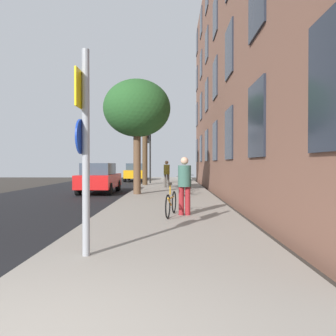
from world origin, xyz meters
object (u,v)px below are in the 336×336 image
(traffic_light, at_px, (149,148))
(pedestrian_0, at_px, (185,182))
(tree_far, at_px, (145,112))
(bicycle_0, at_px, (171,203))
(bicycle_3, at_px, (189,183))
(pedestrian_1, at_px, (167,172))
(car_0, at_px, (99,178))
(car_1, at_px, (136,172))
(bicycle_2, at_px, (183,184))
(sign_post, at_px, (84,141))
(bicycle_1, at_px, (183,187))
(tree_near, at_px, (137,109))

(traffic_light, relative_size, pedestrian_0, 2.32)
(tree_far, height_order, bicycle_0, tree_far)
(bicycle_3, bearing_deg, tree_far, 124.95)
(traffic_light, bearing_deg, pedestrian_1, -72.63)
(car_0, height_order, car_1, same)
(bicycle_3, xyz_separation_m, pedestrian_1, (-1.31, 1.49, 0.60))
(bicycle_2, bearing_deg, tree_far, 113.29)
(bicycle_2, xyz_separation_m, car_0, (-4.49, 0.30, 0.33))
(tree_far, bearing_deg, sign_post, -88.36)
(bicycle_0, relative_size, bicycle_3, 1.01)
(sign_post, relative_size, tree_far, 0.53)
(pedestrian_0, distance_m, car_1, 20.89)
(sign_post, distance_m, pedestrian_1, 15.33)
(pedestrian_0, bearing_deg, sign_post, -112.60)
(car_0, bearing_deg, tree_far, 69.78)
(bicycle_0, height_order, bicycle_1, bicycle_1)
(traffic_light, height_order, car_1, traffic_light)
(pedestrian_1, relative_size, car_0, 0.41)
(bicycle_2, bearing_deg, sign_post, -99.20)
(bicycle_3, relative_size, car_0, 0.41)
(sign_post, xyz_separation_m, car_1, (-1.92, 24.80, -1.13))
(sign_post, xyz_separation_m, bicycle_2, (1.97, 12.15, -1.47))
(bicycle_3, bearing_deg, bicycle_1, -97.34)
(pedestrian_0, xyz_separation_m, car_1, (-3.68, 20.56, -0.24))
(tree_far, relative_size, bicycle_3, 3.78)
(bicycle_1, relative_size, car_0, 0.40)
(bicycle_0, height_order, car_1, car_1)
(bicycle_1, xyz_separation_m, car_0, (-4.42, 2.33, 0.34))
(bicycle_1, relative_size, car_1, 0.39)
(traffic_light, xyz_separation_m, tree_near, (0.06, -9.00, 1.49))
(sign_post, bearing_deg, tree_far, 91.64)
(pedestrian_0, bearing_deg, car_0, 117.58)
(bicycle_2, relative_size, bicycle_3, 1.02)
(sign_post, distance_m, traffic_light, 19.87)
(bicycle_0, height_order, bicycle_2, bicycle_2)
(bicycle_2, bearing_deg, tree_near, -150.24)
(bicycle_2, height_order, pedestrian_0, pedestrian_0)
(tree_near, bearing_deg, bicycle_0, -75.96)
(sign_post, bearing_deg, bicycle_2, 80.80)
(bicycle_3, xyz_separation_m, pedestrian_0, (-0.60, -9.54, 0.60))
(car_1, bearing_deg, sign_post, -85.58)
(tree_far, distance_m, pedestrian_0, 14.46)
(tree_far, distance_m, bicycle_1, 9.42)
(traffic_light, relative_size, car_1, 0.93)
(tree_far, relative_size, pedestrian_0, 3.76)
(tree_far, relative_size, bicycle_2, 3.72)
(tree_far, xyz_separation_m, bicycle_1, (2.41, -7.79, -4.72))
(tree_near, xyz_separation_m, tree_far, (-0.20, 7.06, 0.95))
(tree_far, height_order, bicycle_1, tree_far)
(bicycle_3, bearing_deg, tree_near, -132.40)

